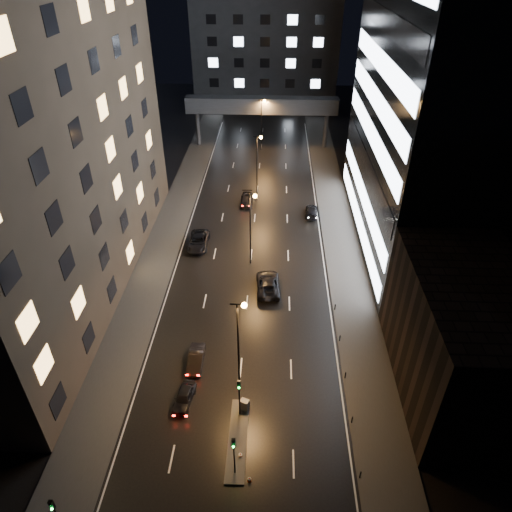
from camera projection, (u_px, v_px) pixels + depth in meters
The scene contains 26 objects.
ground at pixel (255, 218), 70.18m from camera, with size 160.00×160.00×0.00m, color black.
sidewalk_left at pixel (168, 233), 66.47m from camera, with size 5.00×110.00×0.15m, color #383533.
sidewalk_right at pixel (340, 237), 65.57m from camera, with size 5.00×110.00×0.15m, color #383533.
building_left at pixel (27, 121), 46.48m from camera, with size 15.00×48.00×40.00m, color #2D2319.
building_right_low at pixel (463, 337), 40.55m from camera, with size 10.00×18.00×12.00m, color black.
building_right_glass at pixel (466, 72), 53.22m from camera, with size 20.00×36.00×45.00m, color black.
building_far at pixel (266, 55), 110.80m from camera, with size 34.00×14.00×25.00m, color #333335.
skybridge at pixel (262, 106), 90.13m from camera, with size 30.00×3.00×10.00m.
median_island at pixel (238, 439), 38.86m from camera, with size 1.60×8.00×0.15m, color #383533.
traffic_signal_near at pixel (239, 392), 39.20m from camera, with size 0.28×0.34×4.40m.
traffic_signal_far at pixel (234, 451), 34.67m from camera, with size 0.28×0.34×4.40m.
traffic_signal_corner at pixel (55, 512), 31.07m from camera, with size 0.28×0.34×4.40m.
bollard_row at pixel (348, 397), 41.99m from camera, with size 0.12×25.12×0.90m.
streetlight_near at pixel (240, 334), 40.16m from camera, with size 1.45×0.50×10.15m.
streetlight_mid_a at pixel (252, 221), 56.61m from camera, with size 1.45×0.50×10.15m.
streetlight_mid_b at pixel (258, 158), 73.07m from camera, with size 1.45×0.50×10.15m.
streetlight_far at pixel (262, 118), 89.52m from camera, with size 1.45×0.50×10.15m.
car_away_a at pixel (184, 397), 41.77m from camera, with size 1.50×3.74×1.27m, color black.
car_away_b at pixel (196, 359), 45.51m from camera, with size 1.43×4.10×1.35m, color black.
car_away_c at pixel (198, 241), 63.23m from camera, with size 2.65×5.74×1.60m, color black.
car_away_d at pixel (247, 200), 73.59m from camera, with size 1.96×4.81×1.40m, color black.
car_toward_a at pixel (268, 284), 55.31m from camera, with size 2.73×5.92×1.64m, color black.
car_toward_b at pixel (311, 211), 70.56m from camera, with size 1.86×4.58×1.33m, color black.
utility_cabinet at pixel (245, 405), 40.95m from camera, with size 0.75×0.55×1.15m, color #444446.
cone_a at pixel (249, 479), 35.76m from camera, with size 0.35×0.35×0.50m, color #E2480B.
cone_b at pixel (240, 455), 37.45m from camera, with size 0.36×0.36×0.50m, color #FF430D.
Camera 1 is at (2.87, -21.05, 34.98)m, focal length 32.00 mm.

